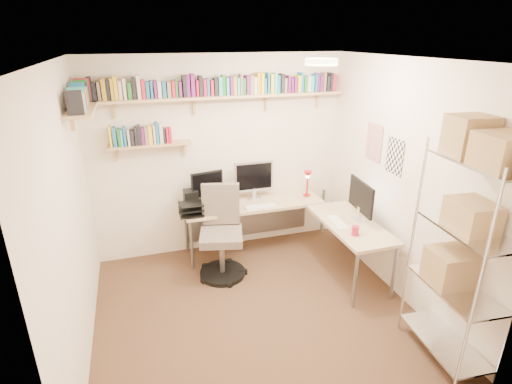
# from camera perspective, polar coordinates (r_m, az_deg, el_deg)

# --- Properties ---
(ground) EXTENTS (3.20, 3.20, 0.00)m
(ground) POSITION_cam_1_polar(r_m,az_deg,el_deg) (4.36, -0.13, -16.52)
(ground) COLOR #40281B
(ground) RESTS_ON ground
(room_shell) EXTENTS (3.24, 3.04, 2.52)m
(room_shell) POSITION_cam_1_polar(r_m,az_deg,el_deg) (3.63, -0.09, 3.20)
(room_shell) COLOR beige
(room_shell) RESTS_ON ground
(wall_shelves) EXTENTS (3.12, 1.09, 0.80)m
(wall_shelves) POSITION_cam_1_polar(r_m,az_deg,el_deg) (4.67, -9.94, 13.07)
(wall_shelves) COLOR tan
(wall_shelves) RESTS_ON ground
(corner_desk) EXTENTS (2.13, 1.80, 1.20)m
(corner_desk) POSITION_cam_1_polar(r_m,az_deg,el_deg) (4.95, 1.80, -2.41)
(corner_desk) COLOR tan
(corner_desk) RESTS_ON ground
(office_chair) EXTENTS (0.59, 0.60, 1.09)m
(office_chair) POSITION_cam_1_polar(r_m,az_deg,el_deg) (4.74, -4.95, -6.66)
(office_chair) COLOR black
(office_chair) RESTS_ON ground
(wire_rack) EXTENTS (0.48, 0.86, 2.13)m
(wire_rack) POSITION_cam_1_polar(r_m,az_deg,el_deg) (3.53, 28.26, -2.66)
(wire_rack) COLOR silver
(wire_rack) RESTS_ON ground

